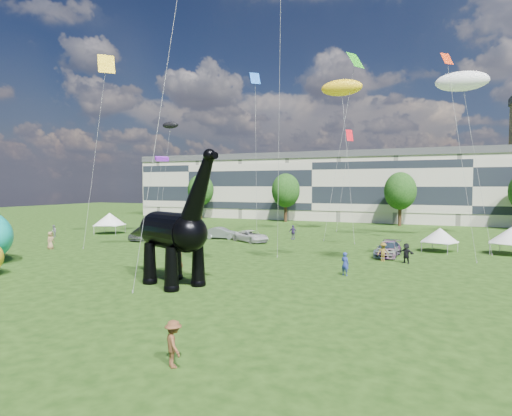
% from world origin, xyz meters
% --- Properties ---
extents(ground, '(220.00, 220.00, 0.00)m').
position_xyz_m(ground, '(0.00, 0.00, 0.00)').
color(ground, '#16330C').
rests_on(ground, ground).
extents(terrace_row, '(78.00, 11.00, 12.00)m').
position_xyz_m(terrace_row, '(-8.00, 62.00, 6.00)').
color(terrace_row, beige).
rests_on(terrace_row, ground).
extents(tree_far_left, '(5.20, 5.20, 9.44)m').
position_xyz_m(tree_far_left, '(-30.00, 53.00, 6.29)').
color(tree_far_left, '#382314').
rests_on(tree_far_left, ground).
extents(tree_mid_left, '(5.20, 5.20, 9.44)m').
position_xyz_m(tree_mid_left, '(-12.00, 53.00, 6.29)').
color(tree_mid_left, '#382314').
rests_on(tree_mid_left, ground).
extents(tree_mid_right, '(5.20, 5.20, 9.44)m').
position_xyz_m(tree_mid_right, '(8.00, 53.00, 6.29)').
color(tree_mid_right, '#382314').
rests_on(tree_mid_right, ground).
extents(dinosaur_sculpture, '(10.88, 6.14, 9.20)m').
position_xyz_m(dinosaur_sculpture, '(-2.82, 2.96, 3.47)').
color(dinosaur_sculpture, black).
rests_on(dinosaur_sculpture, ground).
extents(car_silver, '(2.11, 4.90, 1.65)m').
position_xyz_m(car_silver, '(-18.99, 21.24, 0.82)').
color(car_silver, '#AEAEB3').
rests_on(car_silver, ground).
extents(car_grey, '(4.56, 2.22, 1.44)m').
position_xyz_m(car_grey, '(-11.08, 25.98, 0.72)').
color(car_grey, gray).
rests_on(car_grey, ground).
extents(car_white, '(5.40, 4.36, 1.37)m').
position_xyz_m(car_white, '(-6.46, 24.77, 0.68)').
color(car_white, silver).
rests_on(car_white, ground).
extents(car_dark, '(2.29, 4.94, 1.40)m').
position_xyz_m(car_dark, '(9.62, 20.46, 0.70)').
color(car_dark, '#595960').
rests_on(car_dark, ground).
extents(gazebo_near, '(4.55, 4.55, 2.43)m').
position_xyz_m(gazebo_near, '(14.10, 25.33, 1.71)').
color(gazebo_near, silver).
rests_on(gazebo_near, ground).
extents(gazebo_far, '(5.13, 5.13, 2.71)m').
position_xyz_m(gazebo_far, '(20.43, 26.02, 1.90)').
color(gazebo_far, silver).
rests_on(gazebo_far, ground).
extents(gazebo_left, '(5.19, 5.19, 2.91)m').
position_xyz_m(gazebo_left, '(-27.93, 24.94, 2.04)').
color(gazebo_left, white).
rests_on(gazebo_left, ground).
extents(visitors, '(58.31, 40.13, 1.86)m').
position_xyz_m(visitors, '(-1.85, 13.68, 0.87)').
color(visitors, brown).
rests_on(visitors, ground).
extents(kites, '(60.12, 48.95, 28.20)m').
position_xyz_m(kites, '(5.00, 31.99, 18.54)').
color(kites, red).
rests_on(kites, ground).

